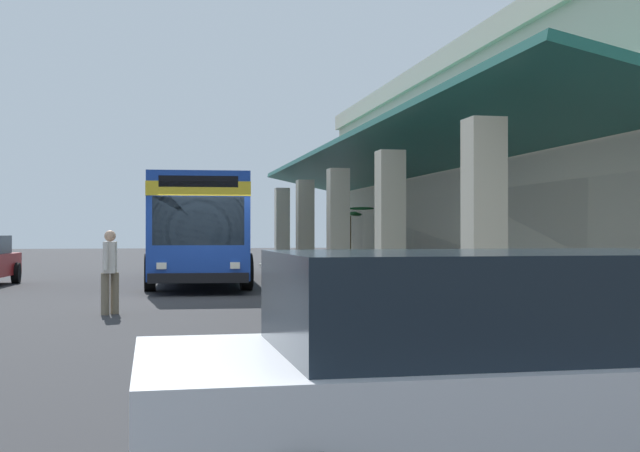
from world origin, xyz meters
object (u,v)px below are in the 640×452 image
transit_bus (199,223)px  parked_sedan_white (520,378)px  potted_palm (349,259)px  pedestrian (110,268)px

transit_bus → parked_sedan_white: (21.60, 0.73, -1.10)m
transit_bus → potted_palm: 5.02m
transit_bus → potted_palm: (-0.23, 4.88, -1.15)m
pedestrian → parked_sedan_white: bearing=13.7°
parked_sedan_white → pedestrian: size_ratio=2.74×
parked_sedan_white → pedestrian: bearing=-166.3°
transit_bus → potted_palm: bearing=92.7°
pedestrian → potted_palm: size_ratio=0.67×
parked_sedan_white → pedestrian: (-11.86, -2.90, 0.14)m
transit_bus → parked_sedan_white: transit_bus is taller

